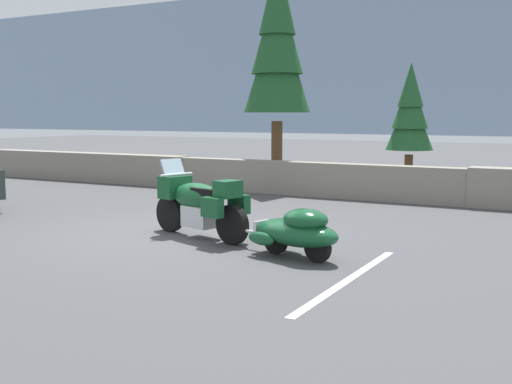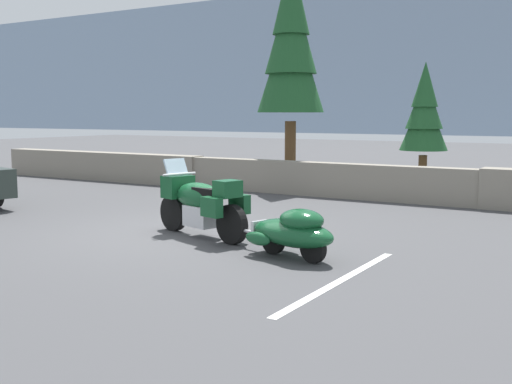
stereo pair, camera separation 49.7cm
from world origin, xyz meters
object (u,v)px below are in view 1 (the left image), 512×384
car_shaped_trailer (297,231)px  pine_tree_tall (277,42)px  pine_tree_far_right (410,111)px  touring_motorcycle (199,202)px

car_shaped_trailer → pine_tree_tall: bearing=118.4°
car_shaped_trailer → pine_tree_far_right: bearing=94.6°
pine_tree_far_right → pine_tree_tall: bearing=-169.3°
pine_tree_tall → pine_tree_far_right: (3.72, 0.70, -1.97)m
car_shaped_trailer → pine_tree_far_right: pine_tree_far_right is taller
touring_motorcycle → car_shaped_trailer: size_ratio=1.02×
touring_motorcycle → car_shaped_trailer: touring_motorcycle is taller
pine_tree_tall → pine_tree_far_right: pine_tree_tall is taller
car_shaped_trailer → pine_tree_far_right: 9.09m
touring_motorcycle → pine_tree_tall: pine_tree_tall is taller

